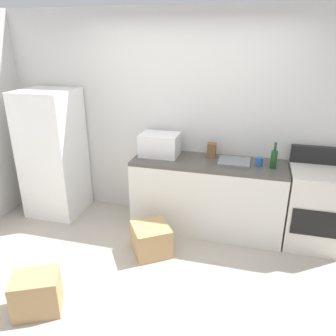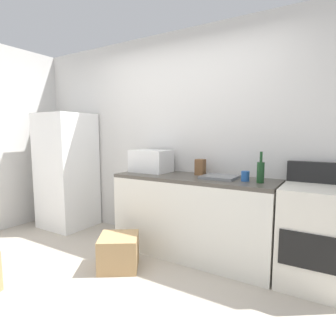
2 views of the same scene
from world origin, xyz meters
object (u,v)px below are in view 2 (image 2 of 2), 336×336
object	(u,v)px
knife_block	(200,167)
cardboard_box_medium	(119,252)
coffee_mug	(245,176)
refrigerator	(67,171)
stove_oven	(316,235)
wine_bottle	(261,172)
microwave	(151,161)

from	to	relation	value
knife_block	cardboard_box_medium	world-z (taller)	knife_block
coffee_mug	cardboard_box_medium	world-z (taller)	coffee_mug
refrigerator	coffee_mug	size ratio (longest dim) A/B	16.58
refrigerator	knife_block	xyz separation A→B (m)	(2.06, 0.20, 0.16)
refrigerator	stove_oven	size ratio (longest dim) A/B	1.51
refrigerator	coffee_mug	bearing A→B (deg)	0.92
cardboard_box_medium	coffee_mug	bearing A→B (deg)	31.69
coffee_mug	knife_block	size ratio (longest dim) A/B	0.56
refrigerator	stove_oven	xyz separation A→B (m)	(3.27, 0.06, -0.36)
wine_bottle	coffee_mug	distance (m)	0.16
refrigerator	microwave	xyz separation A→B (m)	(1.43, 0.12, 0.21)
wine_bottle	microwave	bearing A→B (deg)	175.78
knife_block	wine_bottle	bearing A→B (deg)	-14.17
cardboard_box_medium	knife_block	bearing A→B (deg)	57.76
microwave	cardboard_box_medium	bearing A→B (deg)	-81.72
stove_oven	coffee_mug	size ratio (longest dim) A/B	11.00
stove_oven	cardboard_box_medium	size ratio (longest dim) A/B	2.77
knife_block	cardboard_box_medium	bearing A→B (deg)	-122.24
stove_oven	coffee_mug	bearing A→B (deg)	-178.84
refrigerator	coffee_mug	world-z (taller)	refrigerator
stove_oven	wine_bottle	xyz separation A→B (m)	(-0.50, -0.04, 0.54)
microwave	knife_block	bearing A→B (deg)	7.35
stove_oven	coffee_mug	world-z (taller)	stove_oven
microwave	cardboard_box_medium	xyz separation A→B (m)	(0.11, -0.74, -0.87)
coffee_mug	cardboard_box_medium	distance (m)	1.49
microwave	coffee_mug	bearing A→B (deg)	-3.63
refrigerator	microwave	size ratio (longest dim) A/B	3.60
microwave	stove_oven	bearing A→B (deg)	-1.95
wine_bottle	cardboard_box_medium	size ratio (longest dim) A/B	0.76
microwave	knife_block	size ratio (longest dim) A/B	2.56
coffee_mug	cardboard_box_medium	bearing A→B (deg)	-148.31
knife_block	coffee_mug	bearing A→B (deg)	-15.57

